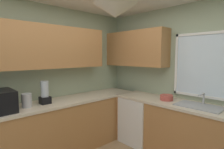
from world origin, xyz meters
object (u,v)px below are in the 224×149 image
dishwasher (140,120)px  blender_appliance (45,93)px  kettle (27,100)px  bowl (167,98)px  sink_assembly (199,106)px

dishwasher → blender_appliance: size_ratio=2.40×
kettle → blender_appliance: blender_appliance is taller
dishwasher → kettle: bearing=-109.2°
dishwasher → kettle: kettle is taller
bowl → blender_appliance: bearing=-127.0°
sink_assembly → blender_appliance: (-1.74, -1.60, 0.15)m
blender_appliance → bowl: bearing=53.0°
kettle → sink_assembly: bearing=47.6°
sink_assembly → bowl: 0.54m
dishwasher → bowl: bowl is taller
kettle → blender_appliance: (-0.02, 0.28, 0.06)m
dishwasher → kettle: 2.03m
sink_assembly → dishwasher: bearing=-178.1°
sink_assembly → bowl: size_ratio=3.02×
dishwasher → kettle: size_ratio=4.25×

